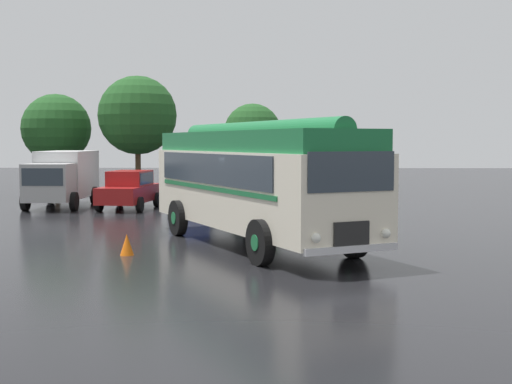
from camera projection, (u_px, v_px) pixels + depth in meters
ground_plane at (265, 246)px, 20.07m from camera, size 120.00×120.00×0.00m
vintage_bus at (255, 178)px, 20.03m from camera, size 6.67×10.12×3.49m
car_near_left at (129, 189)px, 31.03m from camera, size 2.32×4.37×1.66m
car_mid_left at (194, 188)px, 31.79m from camera, size 2.02×4.23×1.66m
car_mid_right at (253, 188)px, 31.89m from camera, size 2.15×4.29×1.66m
car_far_right at (322, 188)px, 31.88m from camera, size 2.37×4.39×1.66m
box_van at (63, 176)px, 32.22m from camera, size 2.37×5.79×2.50m
tree_far_left at (55, 128)px, 38.89m from camera, size 3.76×3.76×5.53m
tree_left_of_centre at (138, 117)px, 37.17m from camera, size 4.12×4.12×6.37m
tree_centre at (254, 133)px, 37.31m from camera, size 3.01×3.01×4.92m
traffic_cone at (127, 245)px, 18.33m from camera, size 0.36×0.36×0.55m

